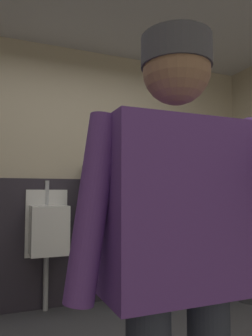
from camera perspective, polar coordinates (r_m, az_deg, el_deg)
wall_back at (r=3.40m, az=-10.69°, el=-0.88°), size 4.92×0.12×2.65m
wainscot_band_back at (r=3.36m, az=-10.60°, el=-12.76°), size 4.32×0.03×1.26m
urinal_left at (r=3.16m, az=-13.74°, el=-10.55°), size 0.40×0.34×1.24m
urinal_middle at (r=3.35m, az=-0.75°, el=-10.30°), size 0.40×0.34×1.24m
privacy_divider_panel at (r=3.15m, az=-6.68°, el=-7.50°), size 0.04×0.40×0.90m
person at (r=1.06m, az=9.60°, el=-12.15°), size 0.71×0.60×1.65m
trash_bin at (r=3.76m, az=21.38°, el=-15.81°), size 0.33×0.33×0.72m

